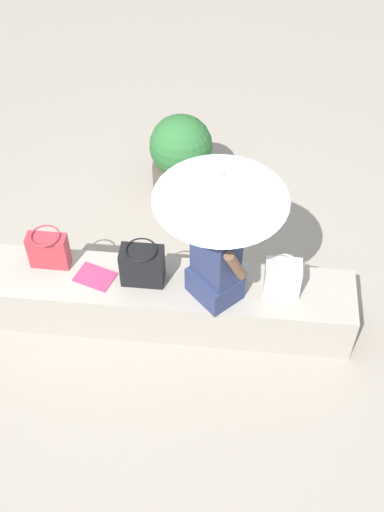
# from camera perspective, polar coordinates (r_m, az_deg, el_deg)

# --- Properties ---
(ground_plane) EXTENTS (14.00, 14.00, 0.00)m
(ground_plane) POSITION_cam_1_polar(r_m,az_deg,el_deg) (5.15, -1.81, -5.42)
(ground_plane) COLOR #9E9384
(stone_bench) EXTENTS (2.74, 0.51, 0.43)m
(stone_bench) POSITION_cam_1_polar(r_m,az_deg,el_deg) (4.98, -1.87, -3.93)
(stone_bench) COLOR #A8A093
(stone_bench) RESTS_ON ground
(person_seated) EXTENTS (0.47, 0.47, 0.90)m
(person_seated) POSITION_cam_1_polar(r_m,az_deg,el_deg) (4.45, 2.08, -0.16)
(person_seated) COLOR navy
(person_seated) RESTS_ON stone_bench
(parasol) EXTENTS (0.88, 0.88, 1.14)m
(parasol) POSITION_cam_1_polar(r_m,az_deg,el_deg) (4.04, 2.59, 6.08)
(parasol) COLOR #B7B7BC
(parasol) RESTS_ON stone_bench
(handbag_black) EXTENTS (0.26, 0.19, 0.29)m
(handbag_black) POSITION_cam_1_polar(r_m,az_deg,el_deg) (4.70, 7.96, -1.87)
(handbag_black) COLOR silver
(handbag_black) RESTS_ON stone_bench
(tote_bag_canvas) EXTENTS (0.29, 0.22, 0.31)m
(tote_bag_canvas) POSITION_cam_1_polar(r_m,az_deg,el_deg) (4.93, -12.49, 0.52)
(tote_bag_canvas) COLOR #B2333D
(tote_bag_canvas) RESTS_ON stone_bench
(shoulder_bag_spare) EXTENTS (0.31, 0.23, 0.34)m
(shoulder_bag_spare) POSITION_cam_1_polar(r_m,az_deg,el_deg) (4.71, -4.38, -0.81)
(shoulder_bag_spare) COLOR black
(shoulder_bag_spare) RESTS_ON stone_bench
(magazine) EXTENTS (0.33, 0.28, 0.01)m
(magazine) POSITION_cam_1_polar(r_m,az_deg,el_deg) (4.89, -8.50, -1.82)
(magazine) COLOR #D83866
(magazine) RESTS_ON stone_bench
(planter_near) EXTENTS (0.55, 0.55, 0.84)m
(planter_near) POSITION_cam_1_polar(r_m,az_deg,el_deg) (5.84, -0.96, 8.57)
(planter_near) COLOR brown
(planter_near) RESTS_ON ground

